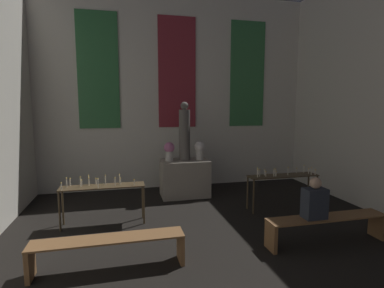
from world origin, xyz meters
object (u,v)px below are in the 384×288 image
at_px(flower_vase_right, 200,149).
at_px(pew_back_right, 327,224).
at_px(candle_rack_right, 283,179).
at_px(person_seated, 315,201).
at_px(pew_back_left, 109,246).
at_px(statue, 185,133).
at_px(flower_vase_left, 169,150).
at_px(candle_rack_left, 102,191).
at_px(altar, 185,178).

distance_m(flower_vase_right, pew_back_right, 3.50).
bearing_deg(pew_back_right, candle_rack_right, 84.54).
xyz_separation_m(pew_back_right, person_seated, (-0.25, 0.00, 0.41)).
relative_size(pew_back_left, pew_back_right, 1.00).
bearing_deg(pew_back_left, person_seated, 0.00).
height_order(statue, person_seated, statue).
distance_m(statue, flower_vase_right, 0.57).
bearing_deg(pew_back_right, flower_vase_left, 124.07).
bearing_deg(candle_rack_right, statue, 142.83).
height_order(pew_back_left, pew_back_right, same).
distance_m(flower_vase_left, candle_rack_left, 2.15).
bearing_deg(flower_vase_left, flower_vase_right, 0.00).
bearing_deg(statue, flower_vase_left, -180.00).
xyz_separation_m(candle_rack_left, pew_back_right, (3.63, -1.69, -0.33)).
bearing_deg(candle_rack_right, person_seated, -103.79).
relative_size(statue, pew_back_left, 0.70).
height_order(statue, candle_rack_left, statue).
height_order(flower_vase_left, candle_rack_left, flower_vase_left).
bearing_deg(flower_vase_right, pew_back_left, -124.07).
distance_m(altar, candle_rack_right, 2.38).
distance_m(statue, flower_vase_left, 0.57).
height_order(altar, person_seated, person_seated).
bearing_deg(person_seated, statue, 115.27).
bearing_deg(flower_vase_left, altar, 0.00).
bearing_deg(person_seated, candle_rack_right, 76.21).
height_order(candle_rack_right, pew_back_right, candle_rack_right).
relative_size(flower_vase_left, flower_vase_right, 1.00).
bearing_deg(candle_rack_left, pew_back_left, -84.19).
bearing_deg(statue, flower_vase_right, -0.00).
relative_size(pew_back_right, person_seated, 3.07).
bearing_deg(statue, person_seated, -64.73).
relative_size(statue, candle_rack_right, 0.92).
height_order(candle_rack_right, person_seated, person_seated).
height_order(candle_rack_left, candle_rack_right, candle_rack_left).
bearing_deg(flower_vase_left, statue, 0.00).
xyz_separation_m(flower_vase_left, candle_rack_right, (2.27, -1.43, -0.51)).
bearing_deg(flower_vase_right, statue, 180.00).
bearing_deg(candle_rack_left, altar, 36.95).
distance_m(flower_vase_left, person_seated, 3.66).
relative_size(statue, flower_vase_right, 3.15).
relative_size(flower_vase_right, pew_back_left, 0.22).
height_order(statue, pew_back_left, statue).
xyz_separation_m(flower_vase_right, candle_rack_right, (1.51, -1.43, -0.51)).
distance_m(altar, pew_back_left, 3.57).
bearing_deg(flower_vase_left, pew_back_left, -113.28).
relative_size(statue, pew_back_right, 0.70).
height_order(altar, pew_back_left, altar).
relative_size(statue, candle_rack_left, 0.92).
bearing_deg(candle_rack_left, candle_rack_right, -0.05).
bearing_deg(pew_back_left, candle_rack_right, 25.05).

